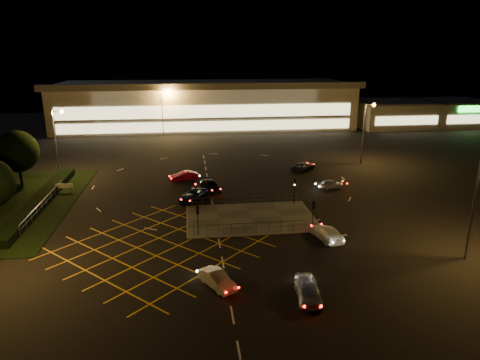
{
  "coord_description": "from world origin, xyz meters",
  "views": [
    {
      "loc": [
        -4.74,
        -46.42,
        18.2
      ],
      "look_at": [
        1.86,
        6.49,
        2.0
      ],
      "focal_mm": 32.0,
      "sensor_mm": 36.0,
      "label": 1
    }
  ],
  "objects": [
    {
      "name": "car_approach_white",
      "position": [
        8.8,
        -8.34,
        0.67
      ],
      "size": [
        2.83,
        4.92,
        1.34
      ],
      "primitive_type": "imported",
      "rotation": [
        0.0,
        0.0,
        3.36
      ],
      "color": "white",
      "rests_on": "ground"
    },
    {
      "name": "car_near_silver",
      "position": [
        3.95,
        -18.63,
        0.74
      ],
      "size": [
        2.25,
        4.54,
        1.49
      ],
      "primitive_type": "imported",
      "rotation": [
        0.0,
        0.0,
        6.17
      ],
      "color": "silver",
      "rests_on": "ground"
    },
    {
      "name": "retail_unit_a",
      "position": [
        46.0,
        53.97,
        3.21
      ],
      "size": [
        18.8,
        14.8,
        6.35
      ],
      "color": "beige",
      "rests_on": "ground"
    },
    {
      "name": "signal_nw",
      "position": [
        -4.0,
        1.99,
        2.37
      ],
      "size": [
        0.28,
        0.3,
        3.15
      ],
      "color": "black",
      "rests_on": "pedestrian_island"
    },
    {
      "name": "hedge",
      "position": [
        -23.0,
        6.0,
        0.5
      ],
      "size": [
        2.0,
        26.0,
        1.0
      ],
      "primitive_type": "cube",
      "color": "black",
      "rests_on": "ground"
    },
    {
      "name": "signal_se",
      "position": [
        8.0,
        -5.99,
        2.37
      ],
      "size": [
        0.28,
        0.3,
        3.15
      ],
      "rotation": [
        0.0,
        0.0,
        3.14
      ],
      "color": "black",
      "rests_on": "pedestrian_island"
    },
    {
      "name": "streetlight_far_right",
      "position": [
        30.44,
        50.0,
        6.56
      ],
      "size": [
        1.78,
        0.56,
        10.03
      ],
      "color": "slate",
      "rests_on": "ground"
    },
    {
      "name": "ground",
      "position": [
        0.0,
        0.0,
        0.0
      ],
      "size": [
        180.0,
        180.0,
        0.0
      ],
      "primitive_type": "plane",
      "color": "black",
      "rests_on": "ground"
    },
    {
      "name": "retail_unit_b",
      "position": [
        62.0,
        53.96,
        3.22
      ],
      "size": [
        14.8,
        14.8,
        6.35
      ],
      "color": "beige",
      "rests_on": "ground"
    },
    {
      "name": "car_queue_white",
      "position": [
        -2.79,
        -16.01,
        0.63
      ],
      "size": [
        3.07,
        4.01,
        1.27
      ],
      "primitive_type": "imported",
      "rotation": [
        0.0,
        0.0,
        0.52
      ],
      "color": "#BDBDBD",
      "rests_on": "ground"
    },
    {
      "name": "car_left_blue",
      "position": [
        -4.28,
        5.0,
        0.68
      ],
      "size": [
        4.3,
        5.38,
        1.36
      ],
      "primitive_type": "imported",
      "rotation": [
        0.0,
        0.0,
        5.79
      ],
      "color": "#0B1947",
      "rests_on": "ground"
    },
    {
      "name": "streetlight_nw",
      "position": [
        -23.56,
        18.0,
        6.56
      ],
      "size": [
        1.78,
        0.56,
        10.03
      ],
      "color": "slate",
      "rests_on": "ground"
    },
    {
      "name": "tree_c",
      "position": [
        -28.0,
        14.0,
        4.95
      ],
      "size": [
        5.76,
        5.76,
        7.84
      ],
      "color": "black",
      "rests_on": "ground"
    },
    {
      "name": "car_right_silver",
      "position": [
        14.63,
        7.57,
        0.61
      ],
      "size": [
        3.77,
        1.99,
        1.22
      ],
      "primitive_type": "imported",
      "rotation": [
        0.0,
        0.0,
        1.73
      ],
      "color": "silver",
      "rests_on": "ground"
    },
    {
      "name": "car_circ_red",
      "position": [
        -5.38,
        13.84,
        0.67
      ],
      "size": [
        4.31,
        2.4,
        1.34
      ],
      "primitive_type": "imported",
      "rotation": [
        0.0,
        0.0,
        4.97
      ],
      "color": "maroon",
      "rests_on": "ground"
    },
    {
      "name": "streetlight_ne",
      "position": [
        24.44,
        20.0,
        6.56
      ],
      "size": [
        1.78,
        0.56,
        10.03
      ],
      "color": "slate",
      "rests_on": "ground"
    },
    {
      "name": "signal_sw",
      "position": [
        -4.0,
        -5.99,
        2.37
      ],
      "size": [
        0.28,
        0.3,
        3.15
      ],
      "rotation": [
        0.0,
        0.0,
        3.14
      ],
      "color": "black",
      "rests_on": "pedestrian_island"
    },
    {
      "name": "signal_ne",
      "position": [
        8.0,
        1.99,
        2.37
      ],
      "size": [
        0.28,
        0.3,
        3.15
      ],
      "color": "black",
      "rests_on": "pedestrian_island"
    },
    {
      "name": "car_far_dkgrey",
      "position": [
        -1.87,
        8.81,
        0.66
      ],
      "size": [
        3.15,
        4.86,
        1.31
      ],
      "primitive_type": "imported",
      "rotation": [
        0.0,
        0.0,
        0.32
      ],
      "color": "black",
      "rests_on": "ground"
    },
    {
      "name": "supermarket",
      "position": [
        0.0,
        61.95,
        5.31
      ],
      "size": [
        72.0,
        26.5,
        10.5
      ],
      "color": "beige",
      "rests_on": "ground"
    },
    {
      "name": "car_east_grey",
      "position": [
        13.27,
        16.92,
        0.64
      ],
      "size": [
        4.86,
        4.7,
        1.29
      ],
      "primitive_type": "imported",
      "rotation": [
        0.0,
        0.0,
        2.31
      ],
      "color": "black",
      "rests_on": "ground"
    },
    {
      "name": "pedestrian_island",
      "position": [
        2.0,
        -2.0,
        0.06
      ],
      "size": [
        14.0,
        9.0,
        0.12
      ],
      "primitive_type": "cube",
      "color": "#4C4944",
      "rests_on": "ground"
    },
    {
      "name": "streetlight_far_left",
      "position": [
        -9.56,
        48.0,
        6.56
      ],
      "size": [
        1.78,
        0.56,
        10.03
      ],
      "color": "slate",
      "rests_on": "ground"
    }
  ]
}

